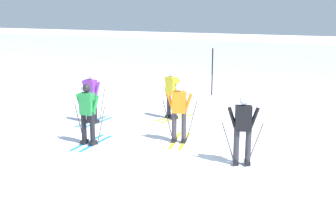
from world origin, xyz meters
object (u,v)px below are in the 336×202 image
(skier_purple, at_px, (91,96))
(skier_yellow, at_px, (172,93))
(skier_green, at_px, (88,113))
(trail_marker_pole, at_px, (212,72))
(skier_black, at_px, (243,128))
(skier_orange, at_px, (179,111))

(skier_purple, bearing_deg, skier_yellow, 42.89)
(skier_green, xyz_separation_m, trail_marker_pole, (-0.01, 8.21, 0.14))
(skier_black, xyz_separation_m, skier_purple, (-5.66, 1.11, 0.00))
(skier_black, xyz_separation_m, skier_orange, (-2.15, 0.77, 0.00))
(skier_green, height_order, trail_marker_pole, trail_marker_pole)
(skier_black, relative_size, skier_green, 1.00)
(skier_yellow, bearing_deg, trail_marker_pole, 96.97)
(skier_yellow, height_order, skier_orange, same)
(skier_yellow, distance_m, skier_black, 4.71)
(skier_orange, relative_size, trail_marker_pole, 0.81)
(skier_purple, distance_m, trail_marker_pole, 6.58)
(skier_yellow, distance_m, trail_marker_pole, 4.60)
(skier_green, distance_m, trail_marker_pole, 8.21)
(skier_black, relative_size, skier_orange, 1.00)
(skier_yellow, bearing_deg, skier_orange, -55.49)
(skier_yellow, bearing_deg, skier_green, -98.61)
(trail_marker_pole, bearing_deg, skier_purple, -102.63)
(skier_black, height_order, trail_marker_pole, trail_marker_pole)
(trail_marker_pole, bearing_deg, skier_yellow, -83.03)
(skier_purple, bearing_deg, skier_black, -11.13)
(skier_yellow, bearing_deg, skier_black, -39.01)
(skier_green, bearing_deg, skier_black, 9.21)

